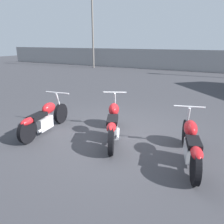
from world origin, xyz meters
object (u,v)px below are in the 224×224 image
object	(u,v)px
motorcycle_slot_0	(44,118)
light_pole_left	(92,15)
motorcycle_slot_2	(191,143)
motorcycle_slot_1	(113,123)

from	to	relation	value
motorcycle_slot_0	light_pole_left	bearing A→B (deg)	109.59
light_pole_left	motorcycle_slot_2	world-z (taller)	light_pole_left
motorcycle_slot_1	motorcycle_slot_2	world-z (taller)	motorcycle_slot_1
light_pole_left	motorcycle_slot_1	world-z (taller)	light_pole_left
light_pole_left	motorcycle_slot_0	distance (m)	15.49
motorcycle_slot_0	motorcycle_slot_1	distance (m)	1.84
light_pole_left	motorcycle_slot_1	size ratio (longest dim) A/B	3.59
light_pole_left	motorcycle_slot_2	xyz separation A→B (m)	(10.41, -13.11, -4.04)
light_pole_left	motorcycle_slot_0	bearing A→B (deg)	-62.92
motorcycle_slot_1	motorcycle_slot_0	bearing A→B (deg)	170.45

